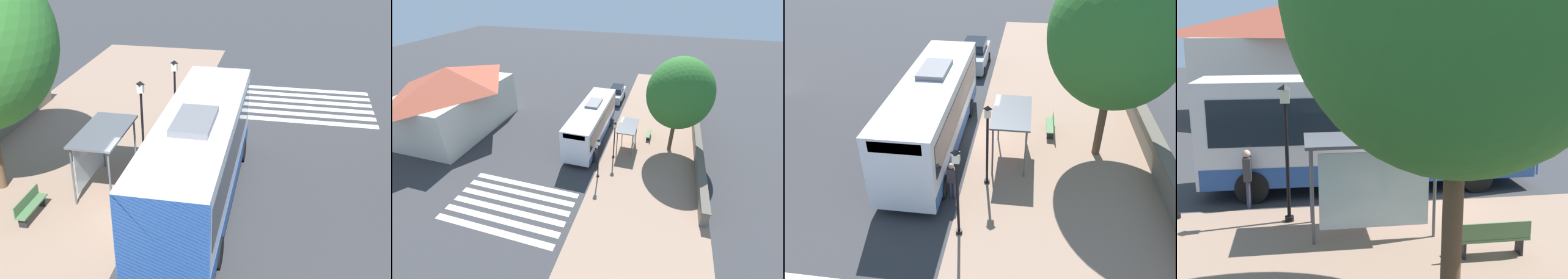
{
  "view_description": "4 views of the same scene",
  "coord_description": "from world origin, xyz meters",
  "views": [
    {
      "loc": [
        4.73,
        -14.01,
        10.28
      ],
      "look_at": [
        1.55,
        2.27,
        2.14
      ],
      "focal_mm": 45.0,
      "sensor_mm": 36.0,
      "label": 1
    },
    {
      "loc": [
        -4.53,
        23.69,
        14.49
      ],
      "look_at": [
        1.31,
        4.41,
        1.91
      ],
      "focal_mm": 24.0,
      "sensor_mm": 36.0,
      "label": 2
    },
    {
      "loc": [
        -2.44,
        16.83,
        10.47
      ],
      "look_at": [
        -0.53,
        2.39,
        1.27
      ],
      "focal_mm": 35.0,
      "sensor_mm": 36.0,
      "label": 3
    },
    {
      "loc": [
        -13.75,
        3.47,
        5.08
      ],
      "look_at": [
        -0.19,
        1.44,
        2.04
      ],
      "focal_mm": 45.0,
      "sensor_mm": 36.0,
      "label": 4
    }
  ],
  "objects": [
    {
      "name": "ground_plane",
      "position": [
        0.0,
        0.0,
        0.0
      ],
      "size": [
        120.0,
        120.0,
        0.0
      ],
      "primitive_type": "plane",
      "color": "#353538",
      "rests_on": "ground"
    },
    {
      "name": "sidewalk_plaza",
      "position": [
        -4.5,
        0.0,
        0.01
      ],
      "size": [
        9.0,
        44.0,
        0.02
      ],
      "color": "#937560",
      "rests_on": "ground"
    },
    {
      "name": "background_building",
      "position": [
        16.47,
        3.2,
        3.53
      ],
      "size": [
        7.88,
        12.66,
        6.87
      ],
      "color": "beige",
      "rests_on": "ground"
    },
    {
      "name": "bus",
      "position": [
        1.88,
        1.21,
        1.99
      ],
      "size": [
        2.71,
        10.68,
        3.86
      ],
      "color": "silver",
      "rests_on": "ground"
    },
    {
      "name": "bus_shelter",
      "position": [
        -2.05,
        1.74,
        2.06
      ],
      "size": [
        1.71,
        3.3,
        2.47
      ],
      "color": "#515459",
      "rests_on": "ground"
    },
    {
      "name": "pedestrian",
      "position": [
        0.27,
        5.03,
        1.03
      ],
      "size": [
        0.34,
        0.23,
        1.75
      ],
      "color": "#2D3347",
      "rests_on": "ground"
    },
    {
      "name": "bench",
      "position": [
        -3.87,
        -0.78,
        0.48
      ],
      "size": [
        0.4,
        1.7,
        0.88
      ],
      "color": "#4C7247",
      "rests_on": "ground"
    },
    {
      "name": "street_lamp_near",
      "position": [
        -1.02,
        3.85,
        2.25
      ],
      "size": [
        0.28,
        0.28,
        3.76
      ],
      "color": "black",
      "rests_on": "ground"
    }
  ]
}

